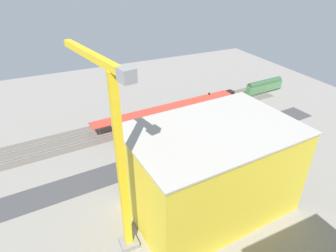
# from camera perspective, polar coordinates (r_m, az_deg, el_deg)

# --- Properties ---
(ground_plane) EXTENTS (182.41, 182.41, 0.00)m
(ground_plane) POSITION_cam_1_polar(r_m,az_deg,el_deg) (93.12, 1.93, -4.32)
(ground_plane) COLOR gray
(ground_plane) RESTS_ON ground
(rail_bed) EXTENTS (114.66, 21.14, 0.01)m
(rail_bed) POSITION_cam_1_polar(r_m,az_deg,el_deg) (109.44, -3.05, 1.28)
(rail_bed) COLOR #665E54
(rail_bed) RESTS_ON ground
(street_asphalt) EXTENTS (114.35, 16.56, 0.01)m
(street_asphalt) POSITION_cam_1_polar(r_m,az_deg,el_deg) (91.59, 2.53, -4.99)
(street_asphalt) COLOR #424244
(street_asphalt) RESTS_ON ground
(track_rails) EXTENTS (113.76, 14.73, 0.12)m
(track_rails) POSITION_cam_1_polar(r_m,az_deg,el_deg) (109.36, -3.05, 1.37)
(track_rails) COLOR #9E9EA8
(track_rails) RESTS_ON ground
(platform_canopy_near) EXTENTS (54.45, 7.93, 4.21)m
(platform_canopy_near) POSITION_cam_1_polar(r_m,az_deg,el_deg) (105.01, 3.41, 2.39)
(platform_canopy_near) COLOR #A82D23
(platform_canopy_near) RESTS_ON ground
(platform_canopy_far) EXTENTS (58.75, 8.94, 4.48)m
(platform_canopy_far) POSITION_cam_1_polar(r_m,az_deg,el_deg) (108.70, -0.21, 3.66)
(platform_canopy_far) COLOR #C63D2D
(platform_canopy_far) RESTS_ON ground
(locomotive) EXTENTS (15.49, 3.78, 5.15)m
(locomotive) POSITION_cam_1_polar(r_m,az_deg,el_deg) (125.19, 10.36, 5.61)
(locomotive) COLOR black
(locomotive) RESTS_ON ground
(passenger_coach) EXTENTS (19.47, 4.14, 5.89)m
(passenger_coach) POSITION_cam_1_polar(r_m,az_deg,el_deg) (138.95, 18.49, 7.58)
(passenger_coach) COLOR black
(passenger_coach) RESTS_ON ground
(parked_car_0) EXTENTS (4.22, 2.03, 1.63)m
(parked_car_0) POSITION_cam_1_polar(r_m,az_deg,el_deg) (105.67, 13.60, -0.26)
(parked_car_0) COLOR black
(parked_car_0) RESTS_ON ground
(parked_car_1) EXTENTS (4.23, 2.27, 1.57)m
(parked_car_1) POSITION_cam_1_polar(r_m,az_deg,el_deg) (101.20, 10.01, -1.29)
(parked_car_1) COLOR black
(parked_car_1) RESTS_ON ground
(parked_car_2) EXTENTS (4.32, 2.12, 1.67)m
(parked_car_2) POSITION_cam_1_polar(r_m,az_deg,el_deg) (97.78, 6.50, -2.17)
(parked_car_2) COLOR black
(parked_car_2) RESTS_ON ground
(parked_car_3) EXTENTS (4.46, 2.06, 1.63)m
(parked_car_3) POSITION_cam_1_polar(r_m,az_deg,el_deg) (95.04, 2.98, -3.05)
(parked_car_3) COLOR black
(parked_car_3) RESTS_ON ground
(parked_car_4) EXTENTS (4.15, 1.92, 1.60)m
(parked_car_4) POSITION_cam_1_polar(r_m,az_deg,el_deg) (91.56, -1.45, -4.44)
(parked_car_4) COLOR black
(parked_car_4) RESTS_ON ground
(parked_car_5) EXTENTS (4.65, 2.17, 1.58)m
(parked_car_5) POSITION_cam_1_polar(r_m,az_deg,el_deg) (89.97, -5.48, -5.28)
(parked_car_5) COLOR black
(parked_car_5) RESTS_ON ground
(construction_building) EXTENTS (37.77, 26.04, 21.23)m
(construction_building) POSITION_cam_1_polar(r_m,az_deg,el_deg) (67.58, 8.40, -8.62)
(construction_building) COLOR yellow
(construction_building) RESTS_ON ground
(construction_roof_slab) EXTENTS (38.41, 26.68, 0.40)m
(construction_roof_slab) POSITION_cam_1_polar(r_m,az_deg,el_deg) (61.49, 9.13, -0.70)
(construction_roof_slab) COLOR #B7B2A8
(construction_roof_slab) RESTS_ON construction_building
(tower_crane) EXTENTS (6.30, 23.14, 40.02)m
(tower_crane) POSITION_cam_1_polar(r_m,az_deg,el_deg) (51.75, -10.15, -5.24)
(tower_crane) COLOR gray
(tower_crane) RESTS_ON ground
(box_truck_0) EXTENTS (9.13, 2.55, 3.66)m
(box_truck_0) POSITION_cam_1_polar(r_m,az_deg,el_deg) (81.51, -3.84, -8.54)
(box_truck_0) COLOR black
(box_truck_0) RESTS_ON ground
(box_truck_1) EXTENTS (8.73, 2.61, 3.45)m
(box_truck_1) POSITION_cam_1_polar(r_m,az_deg,el_deg) (81.94, -1.80, -8.31)
(box_truck_1) COLOR black
(box_truck_1) RESTS_ON ground
(box_truck_2) EXTENTS (9.34, 3.32, 3.27)m
(box_truck_2) POSITION_cam_1_polar(r_m,az_deg,el_deg) (86.50, 3.73, -6.09)
(box_truck_2) COLOR black
(box_truck_2) RESTS_ON ground
(street_tree_0) EXTENTS (5.58, 5.58, 7.92)m
(street_tree_0) POSITION_cam_1_polar(r_m,az_deg,el_deg) (81.95, -0.78, -5.30)
(street_tree_0) COLOR brown
(street_tree_0) RESTS_ON ground
(street_tree_1) EXTENTS (4.10, 4.10, 6.94)m
(street_tree_1) POSITION_cam_1_polar(r_m,az_deg,el_deg) (85.14, 4.33, -4.11)
(street_tree_1) COLOR brown
(street_tree_1) RESTS_ON ground
(street_tree_2) EXTENTS (5.37, 5.37, 7.82)m
(street_tree_2) POSITION_cam_1_polar(r_m,az_deg,el_deg) (82.55, 0.43, -5.00)
(street_tree_2) COLOR brown
(street_tree_2) RESTS_ON ground
(street_tree_3) EXTENTS (4.71, 4.71, 7.83)m
(street_tree_3) POSITION_cam_1_polar(r_m,az_deg,el_deg) (80.90, -1.98, -5.56)
(street_tree_3) COLOR brown
(street_tree_3) RESTS_ON ground
(street_tree_4) EXTENTS (6.07, 6.07, 8.09)m
(street_tree_4) POSITION_cam_1_polar(r_m,az_deg,el_deg) (97.02, 16.03, -0.56)
(street_tree_4) COLOR brown
(street_tree_4) RESTS_ON ground
(traffic_light) EXTENTS (0.50, 0.36, 6.74)m
(traffic_light) POSITION_cam_1_polar(r_m,az_deg,el_deg) (92.85, 11.76, -1.85)
(traffic_light) COLOR #333333
(traffic_light) RESTS_ON ground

